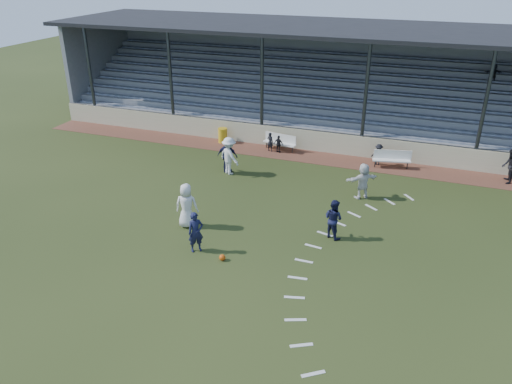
% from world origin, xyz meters
% --- Properties ---
extents(ground, '(90.00, 90.00, 0.00)m').
position_xyz_m(ground, '(0.00, 0.00, 0.00)').
color(ground, '#283315').
rests_on(ground, ground).
extents(cinder_track, '(34.00, 2.00, 0.02)m').
position_xyz_m(cinder_track, '(0.00, 10.50, 0.01)').
color(cinder_track, brown).
rests_on(cinder_track, ground).
extents(retaining_wall, '(34.00, 0.18, 1.20)m').
position_xyz_m(retaining_wall, '(0.00, 11.55, 0.60)').
color(retaining_wall, beige).
rests_on(retaining_wall, ground).
extents(bench_left, '(2.04, 0.79, 0.95)m').
position_xyz_m(bench_left, '(-1.60, 10.96, 0.58)').
color(bench_left, silver).
rests_on(bench_left, cinder_track).
extents(bench_right, '(2.04, 0.87, 0.95)m').
position_xyz_m(bench_right, '(4.87, 10.49, 0.58)').
color(bench_right, silver).
rests_on(bench_right, cinder_track).
extents(trash_bin, '(0.56, 0.56, 0.89)m').
position_xyz_m(trash_bin, '(-5.29, 10.98, 0.46)').
color(trash_bin, gold).
rests_on(trash_bin, cinder_track).
extents(football, '(0.24, 0.24, 0.24)m').
position_xyz_m(football, '(-0.07, -1.01, 0.12)').
color(football, '#C6490B').
rests_on(football, ground).
extents(player_white_lead, '(1.07, 0.83, 1.95)m').
position_xyz_m(player_white_lead, '(-2.50, 0.90, 0.97)').
color(player_white_lead, silver).
rests_on(player_white_lead, ground).
extents(player_navy_lead, '(0.71, 0.70, 1.65)m').
position_xyz_m(player_navy_lead, '(-1.28, -0.72, 0.83)').
color(player_navy_lead, '#131636').
rests_on(player_navy_lead, ground).
extents(player_navy_mid, '(1.01, 0.93, 1.67)m').
position_xyz_m(player_navy_mid, '(3.46, 2.14, 0.84)').
color(player_navy_mid, '#131636').
rests_on(player_navy_mid, ground).
extents(player_white_wing, '(1.48, 1.27, 1.99)m').
position_xyz_m(player_white_wing, '(-3.03, 6.70, 1.00)').
color(player_white_wing, silver).
rests_on(player_white_wing, ground).
extents(player_navy_wing, '(1.11, 0.56, 1.83)m').
position_xyz_m(player_navy_wing, '(-3.19, 6.84, 0.92)').
color(player_navy_wing, '#131636').
rests_on(player_navy_wing, ground).
extents(player_white_back, '(1.58, 1.40, 1.74)m').
position_xyz_m(player_white_back, '(3.98, 6.21, 0.87)').
color(player_white_back, silver).
rests_on(player_white_back, ground).
extents(official, '(0.70, 0.89, 1.77)m').
position_xyz_m(official, '(10.58, 10.46, 0.90)').
color(official, black).
rests_on(official, cinder_track).
extents(sub_left_near, '(0.47, 0.37, 1.13)m').
position_xyz_m(sub_left_near, '(-2.08, 10.56, 0.58)').
color(sub_left_near, black).
rests_on(sub_left_near, cinder_track).
extents(sub_left_far, '(0.63, 0.36, 1.02)m').
position_xyz_m(sub_left_far, '(-1.54, 10.50, 0.53)').
color(sub_left_far, black).
rests_on(sub_left_far, cinder_track).
extents(sub_right, '(0.78, 0.47, 1.17)m').
position_xyz_m(sub_right, '(4.12, 10.63, 0.61)').
color(sub_right, black).
rests_on(sub_right, cinder_track).
extents(grandstand, '(34.60, 9.00, 6.61)m').
position_xyz_m(grandstand, '(0.01, 16.26, 2.20)').
color(grandstand, gray).
rests_on(grandstand, ground).
extents(penalty_arc, '(3.89, 14.63, 0.01)m').
position_xyz_m(penalty_arc, '(4.12, 0.00, 0.01)').
color(penalty_arc, silver).
rests_on(penalty_arc, ground).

